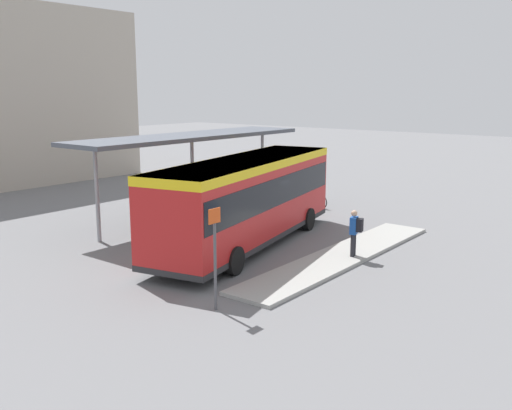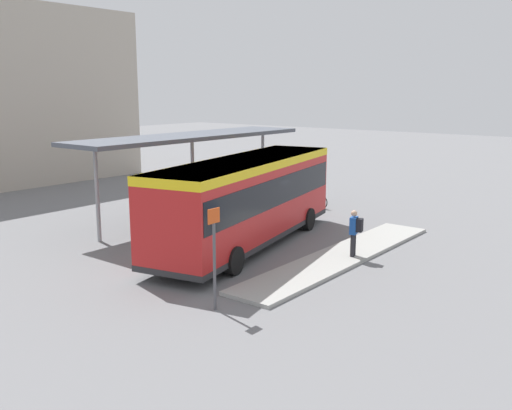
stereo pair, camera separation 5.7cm
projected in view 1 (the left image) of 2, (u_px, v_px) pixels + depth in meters
ground_plane at (247, 245)px, 21.78m from camera, size 120.00×120.00×0.00m
curb_island at (341, 256)px, 20.16m from camera, size 10.96×1.80×0.12m
city_bus at (247, 196)px, 21.41m from camera, size 11.03×4.75×3.32m
pedestrian_waiting at (355, 230)px, 19.79m from camera, size 0.44×0.49×1.64m
bicycle_green at (313, 201)px, 28.68m from camera, size 0.48×1.65×0.71m
bicycle_yellow at (296, 200)px, 29.06m from camera, size 0.48×1.58×0.68m
station_shelter at (192, 138)px, 25.67m from camera, size 12.36×2.86×3.87m
potted_planter_near_shelter at (233, 210)px, 24.77m from camera, size 1.00×1.00×1.40m
potted_planter_far_side at (268, 202)px, 26.27m from camera, size 1.02×1.02×1.47m
platform_sign at (215, 254)px, 15.12m from camera, size 0.44×0.08×2.80m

